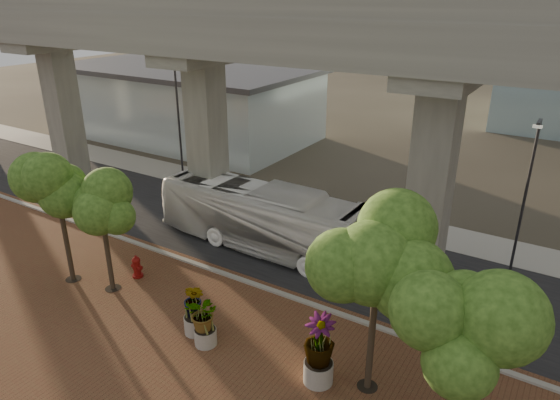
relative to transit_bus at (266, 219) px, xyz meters
The scene contains 18 objects.
ground 2.79m from the transit_bus, 36.15° to the right, with size 160.00×160.00×0.00m, color #342F25.
brick_plaza 9.62m from the transit_bus, 79.12° to the right, with size 70.00×13.00×0.06m, color brown.
asphalt_road 2.54m from the transit_bus, 21.17° to the left, with size 90.00×8.00×0.04m, color black.
curb_strip 4.09m from the transit_bus, 61.59° to the right, with size 70.00×0.25×0.16m, color #9C9B92.
far_sidewalk 6.66m from the transit_bus, 73.89° to the left, with size 90.00×3.00×0.06m, color #9C9B92.
transit_viaduct 5.92m from the transit_bus, 21.17° to the left, with size 72.00×5.60×12.40m.
station_pavilion 23.45m from the transit_bus, 141.10° to the left, with size 23.00×13.00×6.30m.
transit_bus is the anchor object (origin of this frame).
fire_hydrant 6.68m from the transit_bus, 122.20° to the right, with size 0.55×0.49×1.10m.
planter_front 7.97m from the transit_bus, 73.29° to the right, with size 1.87×1.87×2.05m.
planter_right 9.84m from the transit_bus, 46.35° to the right, with size 2.47×2.47×2.64m.
planter_left 7.43m from the transit_bus, 78.23° to the right, with size 2.02×2.02×2.22m.
street_tree_far_west 9.77m from the transit_bus, 128.81° to the right, with size 3.71×3.71×6.06m.
street_tree_near_west 8.15m from the transit_bus, 118.35° to the right, with size 3.17×3.17×5.40m.
street_tree_near_east 10.97m from the transit_bus, 37.84° to the right, with size 4.06×4.06×6.59m.
street_tree_far_east 13.79m from the transit_bus, 33.76° to the right, with size 3.76×3.76×5.95m.
streetlamp_west 11.74m from the transit_bus, 154.62° to the left, with size 0.41×1.20×8.25m.
streetlamp_east 12.17m from the transit_bus, 21.07° to the left, with size 0.36×1.06×7.34m.
Camera 1 is at (10.95, -17.78, 12.29)m, focal length 32.00 mm.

